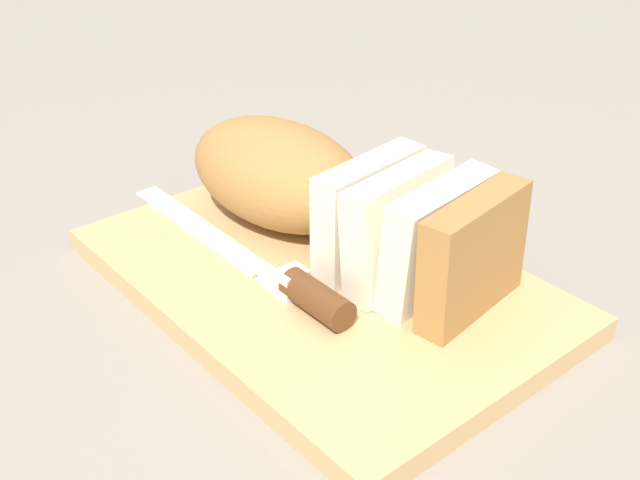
{
  "coord_description": "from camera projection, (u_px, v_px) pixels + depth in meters",
  "views": [
    {
      "loc": [
        0.44,
        -0.36,
        0.38
      ],
      "look_at": [
        0.0,
        0.0,
        0.05
      ],
      "focal_mm": 45.23,
      "sensor_mm": 36.0,
      "label": 1
    }
  ],
  "objects": [
    {
      "name": "bread_knife",
      "position": [
        286.0,
        280.0,
        0.64
      ],
      "size": [
        0.3,
        0.03,
        0.03
      ],
      "rotation": [
        0.0,
        0.0,
        3.14
      ],
      "color": "silver",
      "rests_on": "cutting_board"
    },
    {
      "name": "crumb_near_loaf",
      "position": [
        256.0,
        277.0,
        0.66
      ],
      "size": [
        0.0,
        0.0,
        0.0
      ],
      "primitive_type": "sphere",
      "color": "#A8753D",
      "rests_on": "cutting_board"
    },
    {
      "name": "bread_loaf",
      "position": [
        323.0,
        193.0,
        0.7
      ],
      "size": [
        0.33,
        0.15,
        0.1
      ],
      "rotation": [
        0.0,
        0.0,
        0.13
      ],
      "color": "#A8753D",
      "rests_on": "cutting_board"
    },
    {
      "name": "ground_plane",
      "position": [
        320.0,
        291.0,
        0.68
      ],
      "size": [
        3.0,
        3.0,
        0.0
      ],
      "primitive_type": "plane",
      "color": "gray"
    },
    {
      "name": "cutting_board",
      "position": [
        320.0,
        281.0,
        0.68
      ],
      "size": [
        0.4,
        0.27,
        0.02
      ],
      "primitive_type": "cube",
      "rotation": [
        0.0,
        0.0,
        0.01
      ],
      "color": "tan",
      "rests_on": "ground_plane"
    },
    {
      "name": "crumb_near_knife",
      "position": [
        411.0,
        276.0,
        0.66
      ],
      "size": [
        0.0,
        0.0,
        0.0
      ],
      "primitive_type": "sphere",
      "color": "#A8753D",
      "rests_on": "cutting_board"
    },
    {
      "name": "crumb_stray_left",
      "position": [
        358.0,
        288.0,
        0.65
      ],
      "size": [
        0.01,
        0.01,
        0.01
      ],
      "primitive_type": "sphere",
      "color": "#A8753D",
      "rests_on": "cutting_board"
    }
  ]
}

